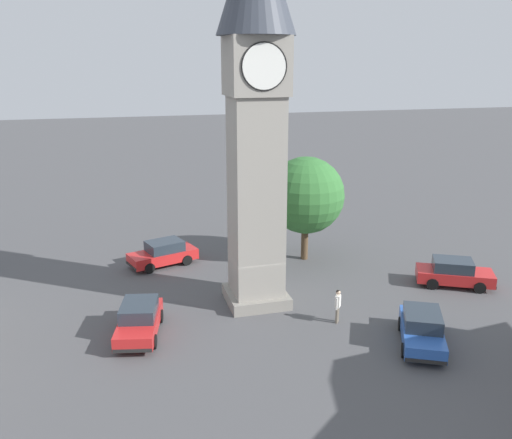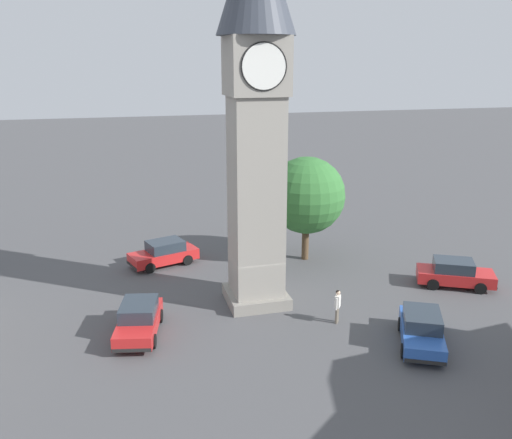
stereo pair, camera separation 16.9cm
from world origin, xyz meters
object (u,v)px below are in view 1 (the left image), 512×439
Objects in this scene: clock_tower at (256,85)px; tree at (306,195)px; pedestrian at (338,303)px; car_red_corner at (422,329)px; car_white_side at (454,273)px; car_silver_kerb at (163,253)px; car_blue_kerb at (139,320)px.

clock_tower is 9.88m from tree.
car_red_corner is at bearing -46.54° from pedestrian.
pedestrian is (-8.08, -2.41, 0.25)m from car_white_side.
car_white_side is at bearing -4.30° from clock_tower.
tree is at bearing -8.04° from car_silver_kerb.
car_blue_kerb is 9.35m from pedestrian.
car_white_side is (5.31, 5.33, 0.00)m from car_red_corner.
car_white_side is (11.25, -0.85, -10.29)m from clock_tower.
car_blue_kerb is 0.67× the size of tree.
clock_tower is at bearing 18.31° from car_blue_kerb.
car_red_corner is 12.08m from tree.
car_red_corner is 7.53m from car_white_side.
tree is at bearing 96.47° from car_red_corner.
car_red_corner is at bearing -19.08° from car_blue_kerb.
car_red_corner is 4.03m from pedestrian.
tree reaches higher than car_white_side.
car_blue_kerb is (-6.09, -2.02, -10.29)m from clock_tower.
car_white_side is at bearing 16.63° from pedestrian.
car_silver_kerb is at bearing 128.30° from car_red_corner.
clock_tower is at bearing -57.85° from car_silver_kerb.
car_silver_kerb and car_red_corner have the same top height.
car_red_corner is (5.94, -6.18, -10.29)m from clock_tower.
pedestrian is at bearing -163.37° from car_white_side.
clock_tower is 4.26× the size of car_red_corner.
car_red_corner and car_white_side have the same top height.
car_blue_kerb is at bearing 172.35° from pedestrian.
car_blue_kerb is 8.82m from car_silver_kerb.
car_silver_kerb is 17.09m from car_white_side.
car_blue_kerb and car_red_corner have the same top height.
pedestrian is at bearing -45.76° from clock_tower.
tree is at bearing 49.06° from clock_tower.
tree is (4.63, 5.34, -6.89)m from clock_tower.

